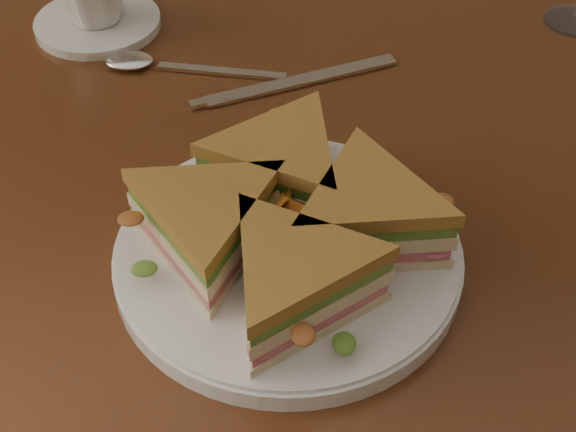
{
  "coord_description": "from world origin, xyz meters",
  "views": [
    {
      "loc": [
        0.03,
        -0.53,
        1.2
      ],
      "look_at": [
        0.02,
        -0.12,
        0.8
      ],
      "focal_mm": 50.0,
      "sensor_mm": 36.0,
      "label": 1
    }
  ],
  "objects": [
    {
      "name": "crisps_mound",
      "position": [
        0.02,
        -0.12,
        0.79
      ],
      "size": [
        0.09,
        0.09,
        0.05
      ],
      "primitive_type": null,
      "color": "#C36219",
      "rests_on": "plate"
    },
    {
      "name": "saucer",
      "position": [
        -0.19,
        0.22,
        0.76
      ],
      "size": [
        0.13,
        0.13,
        0.01
      ],
      "primitive_type": "cylinder",
      "color": "silver",
      "rests_on": "table"
    },
    {
      "name": "table",
      "position": [
        0.0,
        0.0,
        0.65
      ],
      "size": [
        1.2,
        0.8,
        0.75
      ],
      "color": "#361A0C",
      "rests_on": "ground"
    },
    {
      "name": "spoon",
      "position": [
        -0.12,
        0.15,
        0.75
      ],
      "size": [
        0.18,
        0.05,
        0.01
      ],
      "rotation": [
        0.0,
        0.0,
        -0.15
      ],
      "color": "silver",
      "rests_on": "table"
    },
    {
      "name": "sandwich_wedges",
      "position": [
        0.02,
        -0.12,
        0.8
      ],
      "size": [
        0.27,
        0.27,
        0.06
      ],
      "color": "beige",
      "rests_on": "plate"
    },
    {
      "name": "plate",
      "position": [
        0.02,
        -0.12,
        0.76
      ],
      "size": [
        0.26,
        0.26,
        0.02
      ],
      "primitive_type": "cylinder",
      "color": "silver",
      "rests_on": "table"
    },
    {
      "name": "knife",
      "position": [
        0.02,
        0.12,
        0.75
      ],
      "size": [
        0.2,
        0.1,
        0.0
      ],
      "rotation": [
        0.0,
        0.0,
        0.4
      ],
      "color": "silver",
      "rests_on": "table"
    }
  ]
}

